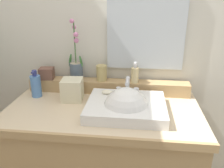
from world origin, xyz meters
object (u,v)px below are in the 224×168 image
object	(u,v)px
soap_bar	(107,92)
tumbler_cup	(102,73)
soap_dispenser	(135,74)
tissue_box	(72,90)
sink_basin	(126,108)
lotion_bottle	(36,85)
potted_plant	(76,66)
trinket_box	(47,73)

from	to	relation	value
soap_bar	tumbler_cup	world-z (taller)	tumbler_cup
soap_dispenser	tissue_box	size ratio (longest dim) A/B	1.02
sink_basin	tumbler_cup	bearing A→B (deg)	123.21
soap_dispenser	soap_bar	bearing A→B (deg)	-137.78
soap_bar	lotion_bottle	distance (m)	0.49
tumbler_cup	tissue_box	distance (m)	0.23
sink_basin	potted_plant	bearing A→B (deg)	141.64
tumbler_cup	soap_bar	bearing A→B (deg)	-70.24
soap_bar	tissue_box	world-z (taller)	tissue_box
soap_dispenser	lotion_bottle	distance (m)	0.66
potted_plant	tumbler_cup	distance (m)	0.18
potted_plant	tissue_box	xyz separation A→B (m)	(0.01, -0.15, -0.11)
potted_plant	trinket_box	distance (m)	0.22
soap_bar	potted_plant	size ratio (longest dim) A/B	0.17
tumbler_cup	soap_dispenser	bearing A→B (deg)	-4.68
tumbler_cup	trinket_box	distance (m)	0.39
potted_plant	lotion_bottle	bearing A→B (deg)	-153.22
soap_dispenser	trinket_box	size ratio (longest dim) A/B	1.49
soap_bar	soap_dispenser	world-z (taller)	soap_dispenser
soap_dispenser	trinket_box	distance (m)	0.61
potted_plant	tissue_box	bearing A→B (deg)	-87.54
tumbler_cup	sink_basin	bearing A→B (deg)	-56.79
tumbler_cup	potted_plant	bearing A→B (deg)	179.13
trinket_box	tissue_box	bearing A→B (deg)	-37.46
sink_basin	soap_bar	xyz separation A→B (m)	(-0.12, 0.11, 0.05)
tissue_box	potted_plant	bearing A→B (deg)	92.46
trinket_box	lotion_bottle	size ratio (longest dim) A/B	0.52
potted_plant	soap_dispenser	size ratio (longest dim) A/B	2.88
sink_basin	potted_plant	size ratio (longest dim) A/B	1.10
sink_basin	trinket_box	bearing A→B (deg)	154.70
soap_dispenser	trinket_box	world-z (taller)	soap_dispenser
soap_bar	tissue_box	bearing A→B (deg)	173.94
soap_bar	trinket_box	size ratio (longest dim) A/B	0.73
soap_bar	potted_plant	world-z (taller)	potted_plant
trinket_box	soap_bar	bearing A→B (deg)	-25.41
potted_plant	trinket_box	xyz separation A→B (m)	(-0.21, -0.02, -0.05)
soap_bar	tissue_box	distance (m)	0.23
tumbler_cup	trinket_box	bearing A→B (deg)	-178.03
soap_dispenser	tissue_box	xyz separation A→B (m)	(-0.40, -0.13, -0.08)
potted_plant	sink_basin	bearing A→B (deg)	-38.36
sink_basin	tumbler_cup	xyz separation A→B (m)	(-0.19, 0.28, 0.12)
trinket_box	lotion_bottle	distance (m)	0.13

